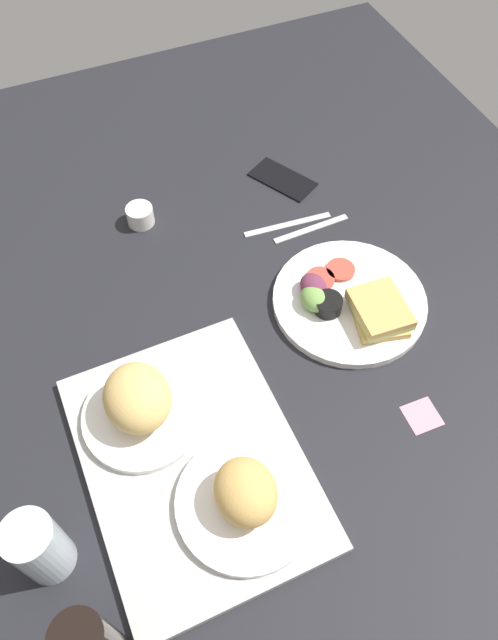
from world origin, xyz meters
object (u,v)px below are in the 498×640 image
sticky_note (422,416)px  plate_with_salad (350,301)px  knife (288,224)px  serving_tray (193,460)px  drinking_glass (39,547)px  fork (311,228)px  bread_plate_far (139,404)px  espresso_cup (140,215)px  bread_plate_near (246,497)px  cell_phone (283,179)px

sticky_note → plate_with_salad: bearing=1.1°
knife → sticky_note: knife is taller
knife → sticky_note: 48.67cm
serving_tray → sticky_note: bearing=-101.2°
drinking_glass → plate_with_salad: bearing=-69.5°
knife → fork: bearing=148.3°
bread_plate_far → espresso_cup: bread_plate_far is taller
bread_plate_far → knife: (30.61, -41.23, -5.37)cm
bread_plate_near → sticky_note: 33.69cm
bread_plate_near → drinking_glass: 29.66cm
espresso_cup → drinking_glass: bearing=151.4°
serving_tray → bread_plate_far: (10.46, 4.99, 4.82)cm
bread_plate_near → fork: size_ratio=1.27×
bread_plate_far → espresso_cup: size_ratio=3.57×
knife → sticky_note: (-48.63, -2.05, -0.19)cm
serving_tray → espresso_cup: 54.67cm
plate_with_salad → serving_tray: bearing=114.7°
fork → espresso_cup: bearing=-28.1°
plate_with_salad → bread_plate_near: bearing=129.8°
plate_with_salad → fork: 20.85cm
fork → knife: same height
serving_tray → knife: size_ratio=2.37×
drinking_glass → fork: (43.88, -64.54, -6.52)cm
bread_plate_near → espresso_cup: bearing=-3.0°
serving_tray → espresso_cup: (54.02, -8.29, 1.20)cm
bread_plate_near → knife: bread_plate_near is taller
bread_plate_near → bread_plate_far: (20.39, 9.97, 1.07)cm
plate_with_salad → cell_phone: (36.52, -3.22, -1.28)cm
bread_plate_near → serving_tray: bearing=26.6°
espresso_cup → cell_phone: espresso_cup is taller
plate_with_salad → cell_phone: bearing=-5.0°
bread_plate_far → cell_phone: bread_plate_far is taller
fork → sticky_note: 45.67cm
serving_tray → plate_with_salad: bearing=-65.3°
espresso_cup → sticky_note: espresso_cup is taller
serving_tray → fork: 55.39cm
bread_plate_far → cell_phone: size_ratio=1.39×
fork → cell_phone: bearing=-94.5°
serving_tray → fork: bearing=-46.6°
bread_plate_near → drinking_glass: bearing=82.0°
drinking_glass → cell_phone: bearing=-47.6°
plate_with_salad → knife: (23.66, 1.59, -1.43)cm
espresso_cup → knife: size_ratio=0.29×
drinking_glass → fork: 78.32cm
fork → cell_phone: (15.87, -0.81, 0.15)cm
fork → cell_phone: cell_phone is taller
knife → cell_phone: bearing=-105.4°
serving_tray → plate_with_salad: size_ratio=1.54×
bread_plate_near → espresso_cup: bread_plate_near is taller
serving_tray → bread_plate_near: size_ratio=2.08×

